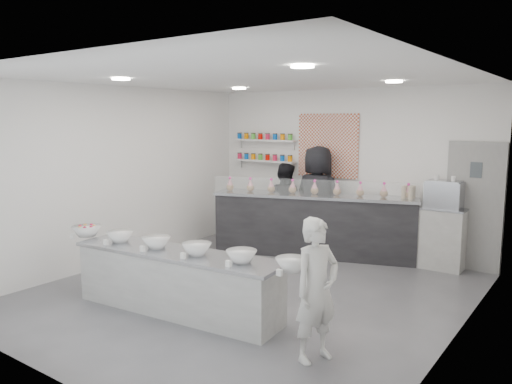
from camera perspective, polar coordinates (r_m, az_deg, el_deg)
floor at (r=7.24m, az=-0.70°, el=-11.45°), size 6.00×6.00×0.00m
ceiling at (r=6.83m, az=-0.75°, el=12.94°), size 6.00×6.00×0.00m
back_wall at (r=9.45m, az=10.10°, el=2.45°), size 5.50×0.00×5.50m
left_wall at (r=8.78m, az=-15.37°, el=1.83°), size 0.00×6.00×6.00m
right_wall at (r=5.72m, az=22.09°, el=-1.87°), size 0.00×6.00×6.00m
back_door at (r=8.75m, az=23.65°, el=-1.58°), size 0.88×0.04×2.10m
pattern_panel at (r=9.55m, az=8.20°, el=5.26°), size 1.25×0.03×1.20m
jar_shelf_lower at (r=10.23m, az=0.97°, el=3.58°), size 1.45×0.22×0.04m
jar_shelf_upper at (r=10.20m, az=0.98°, el=5.93°), size 1.45×0.22×0.04m
preserve_jars at (r=10.19m, az=0.91°, el=5.14°), size 1.45×0.10×0.56m
downlight_0 at (r=7.07m, az=-15.18°, el=12.34°), size 0.24×0.24×0.02m
downlight_1 at (r=5.23m, az=5.33°, el=14.08°), size 0.24×0.24×0.02m
downlight_2 at (r=8.95m, az=-1.94°, el=11.73°), size 0.24×0.24×0.02m
downlight_3 at (r=7.58m, az=15.50°, el=12.04°), size 0.24×0.24×0.02m
prep_counter at (r=6.53m, az=-9.03°, el=-10.09°), size 2.97×0.93×0.80m
back_bar at (r=9.06m, az=6.64°, el=-3.77°), size 3.63×1.78×1.12m
sneeze_guard at (r=8.63m, az=6.34°, el=0.43°), size 3.37×1.16×0.30m
espresso_ledge at (r=8.85m, az=18.43°, el=-4.76°), size 1.37×0.44×1.02m
espresso_machine at (r=8.64m, az=20.71°, el=-0.30°), size 0.56×0.39×0.43m
cup_stacks at (r=8.81m, az=17.01°, el=-0.34°), size 0.24×0.24×0.32m
prep_bowls at (r=6.40m, az=-9.13°, el=-6.08°), size 3.64×0.79×0.15m
label_cards at (r=6.11m, az=-12.74°, el=-7.25°), size 3.31×0.04×0.07m
cookie_bags at (r=8.94m, az=6.71°, el=0.55°), size 3.21×1.20×0.26m
woman_prep at (r=5.17m, az=6.95°, el=-11.04°), size 0.52×0.63×1.49m
staff_left at (r=9.71m, az=3.24°, el=-1.41°), size 0.84×0.68×1.61m
staff_right at (r=9.32m, az=7.03°, el=-0.78°), size 0.96×0.63×1.96m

